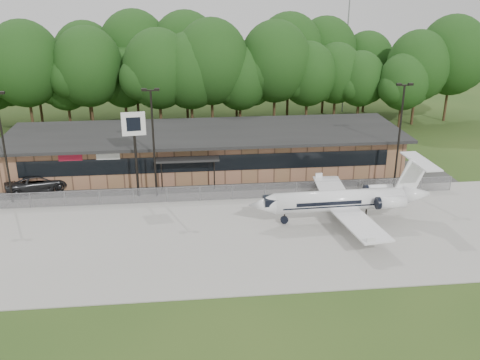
{
  "coord_description": "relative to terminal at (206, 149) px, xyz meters",
  "views": [
    {
      "loc": [
        -2.17,
        -30.28,
        19.25
      ],
      "look_at": [
        2.36,
        12.0,
        3.1
      ],
      "focal_mm": 40.0,
      "sensor_mm": 36.0,
      "label": 1
    }
  ],
  "objects": [
    {
      "name": "terminal",
      "position": [
        0.0,
        0.0,
        0.0
      ],
      "size": [
        41.0,
        11.65,
        4.3
      ],
      "color": "#8F6047",
      "rests_on": "ground"
    },
    {
      "name": "parking_lot",
      "position": [
        0.0,
        -4.44,
        -2.15
      ],
      "size": [
        50.0,
        9.0,
        0.06
      ],
      "primitive_type": "cube",
      "color": "#383835",
      "rests_on": "ground"
    },
    {
      "name": "suv",
      "position": [
        -16.33,
        -4.47,
        -1.33
      ],
      "size": [
        6.68,
        4.65,
        1.69
      ],
      "primitive_type": "imported",
      "rotation": [
        0.0,
        0.0,
        1.91
      ],
      "color": "#2E2F31",
      "rests_on": "ground"
    },
    {
      "name": "apron",
      "position": [
        0.0,
        -15.94,
        -2.14
      ],
      "size": [
        64.0,
        18.0,
        0.08
      ],
      "primitive_type": "cube",
      "color": "#9E9B93",
      "rests_on": "ground"
    },
    {
      "name": "pole_sign",
      "position": [
        -6.69,
        -7.14,
        4.01
      ],
      "size": [
        2.13,
        0.47,
        8.08
      ],
      "rotation": [
        0.0,
        0.0,
        0.11
      ],
      "color": "black",
      "rests_on": "ground"
    },
    {
      "name": "light_pole_left",
      "position": [
        -18.0,
        -7.44,
        3.8
      ],
      "size": [
        1.55,
        0.3,
        10.23
      ],
      "color": "black",
      "rests_on": "ground"
    },
    {
      "name": "treeline",
      "position": [
        0.0,
        18.06,
        5.32
      ],
      "size": [
        72.0,
        12.0,
        15.0
      ],
      "primitive_type": null,
      "color": "#123611",
      "rests_on": "ground"
    },
    {
      "name": "business_jet",
      "position": [
        10.92,
        -14.49,
        -0.3
      ],
      "size": [
        15.57,
        13.84,
        5.25
      ],
      "rotation": [
        0.0,
        0.0,
        0.03
      ],
      "color": "white",
      "rests_on": "ground"
    },
    {
      "name": "radio_mast",
      "position": [
        22.0,
        24.06,
        10.32
      ],
      "size": [
        0.2,
        0.2,
        25.0
      ],
      "primitive_type": "cylinder",
      "color": "gray",
      "rests_on": "ground"
    },
    {
      "name": "light_pole_right",
      "position": [
        18.0,
        -7.44,
        3.8
      ],
      "size": [
        1.55,
        0.3,
        10.23
      ],
      "color": "black",
      "rests_on": "ground"
    },
    {
      "name": "light_pole_mid",
      "position": [
        -5.0,
        -7.44,
        3.8
      ],
      "size": [
        1.55,
        0.3,
        10.23
      ],
      "color": "black",
      "rests_on": "ground"
    },
    {
      "name": "fence",
      "position": [
        0.0,
        -8.94,
        -1.4
      ],
      "size": [
        46.0,
        0.04,
        1.52
      ],
      "color": "gray",
      "rests_on": "ground"
    },
    {
      "name": "ground",
      "position": [
        0.0,
        -23.94,
        -2.18
      ],
      "size": [
        160.0,
        160.0,
        0.0
      ],
      "primitive_type": "plane",
      "color": "#274418",
      "rests_on": "ground"
    }
  ]
}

